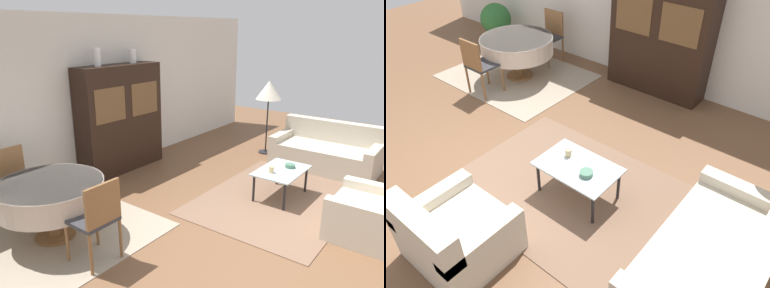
# 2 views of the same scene
# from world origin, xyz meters

# --- Properties ---
(ground_plane) EXTENTS (14.00, 14.00, 0.00)m
(ground_plane) POSITION_xyz_m (0.00, 0.00, 0.00)
(ground_plane) COLOR brown
(area_rug) EXTENTS (2.75, 1.98, 0.01)m
(area_rug) POSITION_xyz_m (1.21, 0.53, 0.01)
(area_rug) COLOR brown
(area_rug) RESTS_ON ground_plane
(dining_rug) EXTENTS (2.43, 1.98, 0.01)m
(dining_rug) POSITION_xyz_m (-1.51, 2.21, 0.01)
(dining_rug) COLOR gray
(dining_rug) RESTS_ON ground_plane
(couch) EXTENTS (0.94, 1.81, 0.83)m
(couch) POSITION_xyz_m (2.96, 0.43, 0.29)
(couch) COLOR beige
(couch) RESTS_ON ground_plane
(armchair) EXTENTS (0.94, 0.87, 0.80)m
(armchair) POSITION_xyz_m (0.91, -0.85, 0.30)
(armchair) COLOR beige
(armchair) RESTS_ON ground_plane
(coffee_table) EXTENTS (0.92, 0.60, 0.43)m
(coffee_table) POSITION_xyz_m (1.29, 0.55, 0.40)
(coffee_table) COLOR black
(coffee_table) RESTS_ON area_rug
(display_cabinet) EXTENTS (1.65, 0.45, 1.88)m
(display_cabinet) POSITION_xyz_m (0.68, 3.36, 0.94)
(display_cabinet) COLOR black
(display_cabinet) RESTS_ON ground_plane
(dining_table) EXTENTS (1.26, 1.26, 0.72)m
(dining_table) POSITION_xyz_m (-1.47, 2.24, 0.58)
(dining_table) COLOR brown
(dining_table) RESTS_ON dining_rug
(dining_chair_near) EXTENTS (0.44, 0.44, 0.95)m
(dining_chair_near) POSITION_xyz_m (-1.47, 1.39, 0.56)
(dining_chair_near) COLOR brown
(dining_chair_near) RESTS_ON dining_rug
(dining_chair_far) EXTENTS (0.44, 0.44, 0.95)m
(dining_chair_far) POSITION_xyz_m (-1.47, 3.09, 0.56)
(dining_chair_far) COLOR brown
(dining_chair_far) RESTS_ON dining_rug
(cup) EXTENTS (0.07, 0.07, 0.09)m
(cup) POSITION_xyz_m (1.09, 0.62, 0.49)
(cup) COLOR tan
(cup) RESTS_ON coffee_table
(bowl) EXTENTS (0.15, 0.15, 0.05)m
(bowl) POSITION_xyz_m (1.45, 0.49, 0.47)
(bowl) COLOR #4C7A60
(bowl) RESTS_ON coffee_table
(potted_plant) EXTENTS (0.64, 0.64, 0.82)m
(potted_plant) POSITION_xyz_m (-3.03, 3.08, 0.47)
(potted_plant) COLOR beige
(potted_plant) RESTS_ON ground_plane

